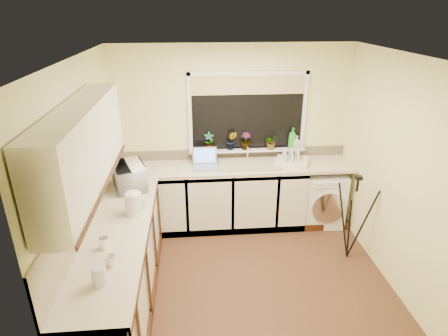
% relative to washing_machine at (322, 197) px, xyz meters
% --- Properties ---
extents(floor, '(3.20, 3.20, 0.00)m').
position_rel_washing_machine_xyz_m(floor, '(-1.25, -1.16, -0.39)').
color(floor, '#523520').
rests_on(floor, ground).
extents(ceiling, '(3.20, 3.20, 0.00)m').
position_rel_washing_machine_xyz_m(ceiling, '(-1.25, -1.16, 2.06)').
color(ceiling, white).
rests_on(ceiling, ground).
extents(wall_back, '(3.20, 0.00, 3.20)m').
position_rel_washing_machine_xyz_m(wall_back, '(-1.25, 0.34, 0.84)').
color(wall_back, '#F1EEA1').
rests_on(wall_back, ground).
extents(wall_front, '(3.20, 0.00, 3.20)m').
position_rel_washing_machine_xyz_m(wall_front, '(-1.25, -2.66, 0.84)').
color(wall_front, '#F1EEA1').
rests_on(wall_front, ground).
extents(wall_left, '(0.00, 3.00, 3.00)m').
position_rel_washing_machine_xyz_m(wall_left, '(-2.85, -1.16, 0.84)').
color(wall_left, '#F1EEA1').
rests_on(wall_left, ground).
extents(wall_right, '(0.00, 3.00, 3.00)m').
position_rel_washing_machine_xyz_m(wall_right, '(0.35, -1.16, 0.84)').
color(wall_right, '#F1EEA1').
rests_on(wall_right, ground).
extents(base_cabinet_back, '(2.55, 0.60, 0.86)m').
position_rel_washing_machine_xyz_m(base_cabinet_back, '(-1.57, 0.04, 0.04)').
color(base_cabinet_back, silver).
rests_on(base_cabinet_back, floor).
extents(base_cabinet_left, '(0.54, 2.40, 0.86)m').
position_rel_washing_machine_xyz_m(base_cabinet_left, '(-2.55, -1.46, 0.04)').
color(base_cabinet_left, silver).
rests_on(base_cabinet_left, floor).
extents(worktop_back, '(3.20, 0.60, 0.04)m').
position_rel_washing_machine_xyz_m(worktop_back, '(-1.25, 0.04, 0.49)').
color(worktop_back, beige).
rests_on(worktop_back, base_cabinet_back).
extents(worktop_left, '(0.60, 2.40, 0.04)m').
position_rel_washing_machine_xyz_m(worktop_left, '(-2.55, -1.46, 0.49)').
color(worktop_left, beige).
rests_on(worktop_left, base_cabinet_left).
extents(upper_cabinet, '(0.28, 1.90, 0.70)m').
position_rel_washing_machine_xyz_m(upper_cabinet, '(-2.69, -1.61, 1.41)').
color(upper_cabinet, silver).
rests_on(upper_cabinet, wall_left).
extents(splashback_left, '(0.02, 2.40, 0.45)m').
position_rel_washing_machine_xyz_m(splashback_left, '(-2.83, -1.46, 0.74)').
color(splashback_left, beige).
rests_on(splashback_left, wall_left).
extents(splashback_back, '(3.20, 0.02, 0.14)m').
position_rel_washing_machine_xyz_m(splashback_back, '(-1.25, 0.33, 0.58)').
color(splashback_back, beige).
rests_on(splashback_back, wall_back).
extents(window_glass, '(1.50, 0.02, 1.00)m').
position_rel_washing_machine_xyz_m(window_glass, '(-1.05, 0.32, 1.16)').
color(window_glass, black).
rests_on(window_glass, wall_back).
extents(window_blind, '(1.50, 0.02, 0.25)m').
position_rel_washing_machine_xyz_m(window_blind, '(-1.05, 0.30, 1.54)').
color(window_blind, tan).
rests_on(window_blind, wall_back).
extents(windowsill, '(1.60, 0.14, 0.03)m').
position_rel_washing_machine_xyz_m(windowsill, '(-1.05, 0.27, 0.65)').
color(windowsill, white).
rests_on(windowsill, wall_back).
extents(sink, '(0.82, 0.46, 0.03)m').
position_rel_washing_machine_xyz_m(sink, '(-1.05, 0.04, 0.53)').
color(sink, tan).
rests_on(sink, worktop_back).
extents(faucet, '(0.03, 0.03, 0.24)m').
position_rel_washing_machine_xyz_m(faucet, '(-1.05, 0.22, 0.63)').
color(faucet, silver).
rests_on(faucet, worktop_back).
extents(washing_machine, '(0.58, 0.56, 0.77)m').
position_rel_washing_machine_xyz_m(washing_machine, '(0.00, 0.00, 0.00)').
color(washing_machine, white).
rests_on(washing_machine, floor).
extents(laptop, '(0.33, 0.30, 0.24)m').
position_rel_washing_machine_xyz_m(laptop, '(-1.64, 0.05, 0.58)').
color(laptop, '#94959B').
rests_on(laptop, worktop_back).
extents(kettle, '(0.17, 0.17, 0.23)m').
position_rel_washing_machine_xyz_m(kettle, '(-2.41, -1.15, 0.63)').
color(kettle, white).
rests_on(kettle, worktop_left).
extents(dish_rack, '(0.53, 0.47, 0.06)m').
position_rel_washing_machine_xyz_m(dish_rack, '(-0.47, 0.02, 0.55)').
color(dish_rack, silver).
rests_on(dish_rack, worktop_back).
extents(tripod, '(0.57, 0.57, 1.10)m').
position_rel_washing_machine_xyz_m(tripod, '(0.07, -0.85, 0.16)').
color(tripod, black).
rests_on(tripod, floor).
extents(glass_jug, '(0.11, 0.11, 0.16)m').
position_rel_washing_machine_xyz_m(glass_jug, '(-2.54, -2.21, 0.59)').
color(glass_jug, silver).
rests_on(glass_jug, worktop_left).
extents(steel_jar, '(0.08, 0.08, 0.11)m').
position_rel_washing_machine_xyz_m(steel_jar, '(-2.60, -1.74, 0.57)').
color(steel_jar, white).
rests_on(steel_jar, worktop_left).
extents(microwave, '(0.49, 0.59, 0.28)m').
position_rel_washing_machine_xyz_m(microwave, '(-2.54, -0.49, 0.65)').
color(microwave, white).
rests_on(microwave, worktop_left).
extents(plant_a, '(0.14, 0.10, 0.25)m').
position_rel_washing_machine_xyz_m(plant_a, '(-1.57, 0.26, 0.79)').
color(plant_a, '#999999').
rests_on(plant_a, windowsill).
extents(plant_b, '(0.17, 0.14, 0.26)m').
position_rel_washing_machine_xyz_m(plant_b, '(-1.27, 0.26, 0.79)').
color(plant_b, '#999999').
rests_on(plant_b, windowsill).
extents(plant_c, '(0.15, 0.15, 0.24)m').
position_rel_washing_machine_xyz_m(plant_c, '(-1.07, 0.26, 0.78)').
color(plant_c, '#999999').
rests_on(plant_c, windowsill).
extents(plant_d, '(0.22, 0.21, 0.20)m').
position_rel_washing_machine_xyz_m(plant_d, '(-0.72, 0.23, 0.76)').
color(plant_d, '#999999').
rests_on(plant_d, windowsill).
extents(soap_bottle_green, '(0.12, 0.12, 0.29)m').
position_rel_washing_machine_xyz_m(soap_bottle_green, '(-0.42, 0.26, 0.81)').
color(soap_bottle_green, green).
rests_on(soap_bottle_green, windowsill).
extents(soap_bottle_clear, '(0.10, 0.10, 0.18)m').
position_rel_washing_machine_xyz_m(soap_bottle_clear, '(-0.37, 0.23, 0.75)').
color(soap_bottle_clear, '#999999').
rests_on(soap_bottle_clear, windowsill).
extents(cup_back, '(0.13, 0.13, 0.09)m').
position_rel_washing_machine_xyz_m(cup_back, '(-0.29, 0.05, 0.56)').
color(cup_back, beige).
rests_on(cup_back, worktop_back).
extents(cup_left, '(0.11, 0.11, 0.09)m').
position_rel_washing_machine_xyz_m(cup_left, '(-2.50, -1.99, 0.56)').
color(cup_left, '#F0E4C6').
rests_on(cup_left, worktop_left).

